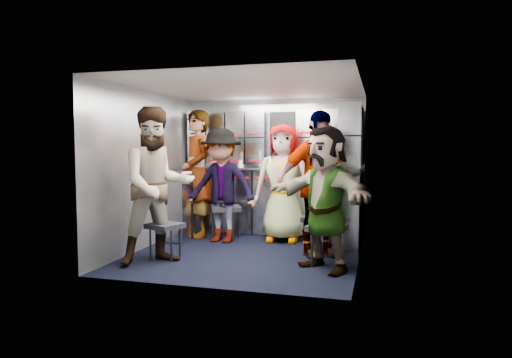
% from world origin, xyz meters
% --- Properties ---
extents(floor, '(3.00, 3.00, 0.00)m').
position_xyz_m(floor, '(0.00, 0.00, 0.00)').
color(floor, black).
rests_on(floor, ground).
extents(wall_back, '(2.80, 0.04, 2.10)m').
position_xyz_m(wall_back, '(0.00, 1.50, 1.05)').
color(wall_back, gray).
rests_on(wall_back, ground).
extents(wall_left, '(0.04, 3.00, 2.10)m').
position_xyz_m(wall_left, '(-1.40, 0.00, 1.05)').
color(wall_left, gray).
rests_on(wall_left, ground).
extents(wall_right, '(0.04, 3.00, 2.10)m').
position_xyz_m(wall_right, '(1.40, 0.00, 1.05)').
color(wall_right, gray).
rests_on(wall_right, ground).
extents(ceiling, '(2.80, 3.00, 0.02)m').
position_xyz_m(ceiling, '(0.00, 0.00, 2.10)').
color(ceiling, silver).
rests_on(ceiling, wall_back).
extents(cart_bank_back, '(2.68, 0.38, 0.99)m').
position_xyz_m(cart_bank_back, '(0.00, 1.29, 0.49)').
color(cart_bank_back, '#979CA7').
rests_on(cart_bank_back, ground).
extents(cart_bank_left, '(0.38, 0.76, 0.99)m').
position_xyz_m(cart_bank_left, '(-1.19, 0.56, 0.49)').
color(cart_bank_left, '#979CA7').
rests_on(cart_bank_left, ground).
extents(counter, '(2.68, 0.42, 0.03)m').
position_xyz_m(counter, '(0.00, 1.29, 1.01)').
color(counter, silver).
rests_on(counter, cart_bank_back).
extents(locker_bank_back, '(2.68, 0.28, 0.82)m').
position_xyz_m(locker_bank_back, '(0.00, 1.35, 1.49)').
color(locker_bank_back, '#979CA7').
rests_on(locker_bank_back, wall_back).
extents(locker_bank_right, '(0.28, 1.00, 0.82)m').
position_xyz_m(locker_bank_right, '(1.25, 0.70, 1.49)').
color(locker_bank_right, '#979CA7').
rests_on(locker_bank_right, wall_right).
extents(right_cabinet, '(0.28, 1.20, 1.00)m').
position_xyz_m(right_cabinet, '(1.25, 0.60, 0.50)').
color(right_cabinet, '#979CA7').
rests_on(right_cabinet, ground).
extents(coffee_niche, '(0.46, 0.16, 0.84)m').
position_xyz_m(coffee_niche, '(0.18, 1.41, 1.47)').
color(coffee_niche, black).
rests_on(coffee_niche, wall_back).
extents(red_latch_strip, '(2.60, 0.02, 0.03)m').
position_xyz_m(red_latch_strip, '(0.00, 1.09, 0.88)').
color(red_latch_strip, maroon).
rests_on(red_latch_strip, cart_bank_back).
extents(jump_seat_near_left, '(0.46, 0.45, 0.44)m').
position_xyz_m(jump_seat_near_left, '(-0.86, -0.58, 0.38)').
color(jump_seat_near_left, black).
rests_on(jump_seat_near_left, ground).
extents(jump_seat_mid_left, '(0.54, 0.53, 0.49)m').
position_xyz_m(jump_seat_mid_left, '(-0.54, 0.72, 0.43)').
color(jump_seat_mid_left, black).
rests_on(jump_seat_mid_left, ground).
extents(jump_seat_center, '(0.37, 0.35, 0.44)m').
position_xyz_m(jump_seat_center, '(0.29, 1.01, 0.39)').
color(jump_seat_center, black).
rests_on(jump_seat_center, ground).
extents(jump_seat_mid_right, '(0.44, 0.42, 0.46)m').
position_xyz_m(jump_seat_mid_right, '(0.88, 0.27, 0.41)').
color(jump_seat_mid_right, black).
rests_on(jump_seat_mid_right, ground).
extents(jump_seat_near_right, '(0.47, 0.46, 0.47)m').
position_xyz_m(jump_seat_near_right, '(1.05, -0.37, 0.41)').
color(jump_seat_near_right, black).
rests_on(jump_seat_near_right, ground).
extents(attendant_standing, '(0.81, 0.81, 1.90)m').
position_xyz_m(attendant_standing, '(-1.04, 0.83, 0.95)').
color(attendant_standing, black).
rests_on(attendant_standing, ground).
extents(attendant_arc_a, '(1.11, 1.11, 1.82)m').
position_xyz_m(attendant_arc_a, '(-0.86, -0.76, 0.91)').
color(attendant_arc_a, black).
rests_on(attendant_arc_a, ground).
extents(attendant_arc_b, '(1.09, 0.69, 1.61)m').
position_xyz_m(attendant_arc_b, '(-0.54, 0.54, 0.80)').
color(attendant_arc_b, black).
rests_on(attendant_arc_b, ground).
extents(attendant_arc_c, '(0.84, 0.56, 1.68)m').
position_xyz_m(attendant_arc_c, '(0.29, 0.83, 0.84)').
color(attendant_arc_c, black).
rests_on(attendant_arc_c, ground).
extents(attendant_arc_d, '(1.13, 0.93, 1.80)m').
position_xyz_m(attendant_arc_d, '(0.88, 0.09, 0.90)').
color(attendant_arc_d, black).
rests_on(attendant_arc_d, ground).
extents(attendant_arc_e, '(1.45, 1.29, 1.59)m').
position_xyz_m(attendant_arc_e, '(1.05, -0.55, 0.80)').
color(attendant_arc_e, black).
rests_on(attendant_arc_e, ground).
extents(bottle_left, '(0.07, 0.07, 0.25)m').
position_xyz_m(bottle_left, '(-0.45, 1.24, 1.15)').
color(bottle_left, white).
rests_on(bottle_left, counter).
extents(bottle_mid, '(0.07, 0.07, 0.27)m').
position_xyz_m(bottle_mid, '(-0.15, 1.24, 1.16)').
color(bottle_mid, white).
rests_on(bottle_mid, counter).
extents(bottle_right, '(0.07, 0.07, 0.22)m').
position_xyz_m(bottle_right, '(0.21, 1.24, 1.14)').
color(bottle_right, white).
rests_on(bottle_right, counter).
extents(cup_left, '(0.09, 0.09, 0.11)m').
position_xyz_m(cup_left, '(-0.47, 1.23, 1.09)').
color(cup_left, tan).
rests_on(cup_left, counter).
extents(cup_right, '(0.09, 0.09, 0.09)m').
position_xyz_m(cup_right, '(0.97, 1.23, 1.08)').
color(cup_right, tan).
rests_on(cup_right, counter).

